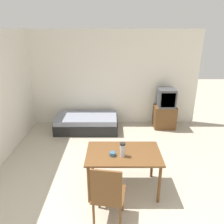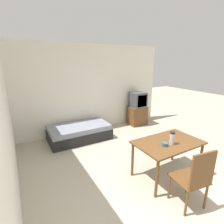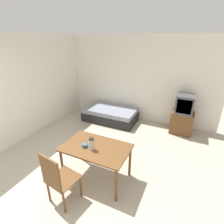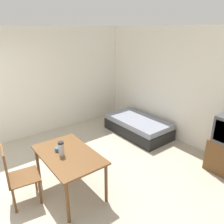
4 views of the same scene
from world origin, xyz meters
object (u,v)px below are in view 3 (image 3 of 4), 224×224
Objects in this scene: tv at (183,115)px; dining_table at (96,151)px; wooden_chair at (57,178)px; thermos_flask at (92,143)px; daybed at (110,115)px; mate_bowl at (85,145)px.

tv is 2.94m from dining_table.
wooden_chair is 4.25× the size of thermos_flask.
daybed is 3.32m from wooden_chair.
tv is 3.11m from mate_bowl.
thermos_flask reaches higher than daybed.
daybed is 2.70m from mate_bowl.
tv is 11.14× the size of mate_bowl.
thermos_flask is at bearing -3.90° from mate_bowl.
daybed is 2.25m from tv.
daybed is at bearing -175.56° from tv.
thermos_flask is at bearing 71.03° from wooden_chair.
daybed is at bearing 101.27° from wooden_chair.
mate_bowl is at bearing -74.28° from daybed.
wooden_chair reaches higher than mate_bowl.
mate_bowl is (0.72, -2.55, 0.56)m from daybed.
dining_table is at bearing 77.31° from thermos_flask.
tv is at bearing 4.44° from daybed.
dining_table reaches higher than daybed.
tv is at bearing 61.09° from mate_bowl.
mate_bowl reaches higher than daybed.
dining_table is (0.90, -2.46, 0.44)m from daybed.
dining_table is (-1.32, -2.63, 0.10)m from tv.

